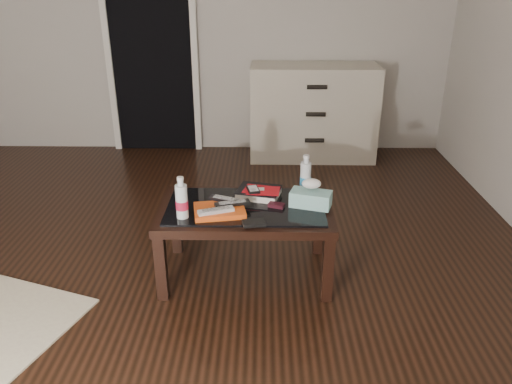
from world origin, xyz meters
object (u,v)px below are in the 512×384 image
tissue_box (311,199)px  coffee_table (246,215)px  water_bottle_left (181,197)px  water_bottle_right (306,174)px  textbook (259,193)px  dresser (313,112)px

tissue_box → coffee_table: bearing=-163.2°
water_bottle_left → water_bottle_right: 0.78m
textbook → tissue_box: tissue_box is taller
textbook → water_bottle_right: water_bottle_right is taller
water_bottle_right → textbook: bearing=-166.6°
water_bottle_left → tissue_box: bearing=12.1°
textbook → water_bottle_left: size_ratio=1.05×
coffee_table → textbook: textbook is taller
textbook → water_bottle_left: (-0.42, -0.29, 0.10)m
coffee_table → tissue_box: size_ratio=4.35×
water_bottle_left → water_bottle_right: size_ratio=1.00×
dresser → water_bottle_right: size_ratio=5.05×
dresser → water_bottle_right: dresser is taller
dresser → water_bottle_right: (-0.22, -1.93, 0.13)m
coffee_table → water_bottle_right: bearing=29.0°
dresser → textbook: 2.06m
dresser → tissue_box: (-0.21, -2.13, 0.06)m
dresser → coffee_table: bearing=-104.9°
dresser → textbook: size_ratio=4.81×
textbook → dresser: bearing=90.0°
coffee_table → tissue_box: tissue_box is taller
textbook → water_bottle_left: water_bottle_left is taller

